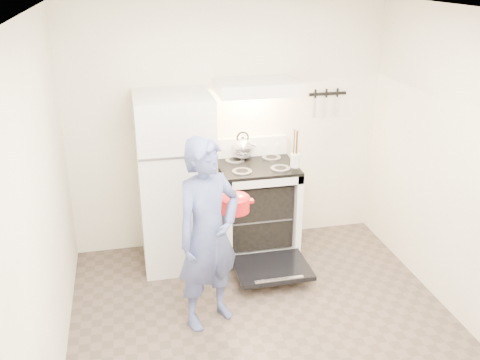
{
  "coord_description": "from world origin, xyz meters",
  "views": [
    {
      "loc": [
        -1.01,
        -3.31,
        2.8
      ],
      "look_at": [
        -0.05,
        1.0,
        1.0
      ],
      "focal_mm": 40.0,
      "sensor_mm": 36.0,
      "label": 1
    }
  ],
  "objects_px": {
    "dutch_oven": "(234,204)",
    "person": "(208,235)",
    "stove_body": "(257,210)",
    "refrigerator": "(176,182)",
    "tea_kettle": "(243,145)"
  },
  "relations": [
    {
      "from": "stove_body",
      "to": "person",
      "type": "distance_m",
      "value": 1.31
    },
    {
      "from": "stove_body",
      "to": "refrigerator",
      "type": "bearing_deg",
      "value": -178.23
    },
    {
      "from": "dutch_oven",
      "to": "person",
      "type": "bearing_deg",
      "value": -130.95
    },
    {
      "from": "stove_body",
      "to": "person",
      "type": "relative_size",
      "value": 0.57
    },
    {
      "from": "refrigerator",
      "to": "dutch_oven",
      "type": "relative_size",
      "value": 5.11
    },
    {
      "from": "tea_kettle",
      "to": "dutch_oven",
      "type": "height_order",
      "value": "tea_kettle"
    },
    {
      "from": "tea_kettle",
      "to": "person",
      "type": "distance_m",
      "value": 1.42
    },
    {
      "from": "refrigerator",
      "to": "dutch_oven",
      "type": "bearing_deg",
      "value": -59.82
    },
    {
      "from": "refrigerator",
      "to": "person",
      "type": "bearing_deg",
      "value": -82.4
    },
    {
      "from": "stove_body",
      "to": "dutch_oven",
      "type": "bearing_deg",
      "value": -117.58
    },
    {
      "from": "stove_body",
      "to": "dutch_oven",
      "type": "xyz_separation_m",
      "value": [
        -0.39,
        -0.75,
        0.43
      ]
    },
    {
      "from": "stove_body",
      "to": "tea_kettle",
      "type": "bearing_deg",
      "value": 117.31
    },
    {
      "from": "refrigerator",
      "to": "tea_kettle",
      "type": "bearing_deg",
      "value": 17.45
    },
    {
      "from": "stove_body",
      "to": "dutch_oven",
      "type": "relative_size",
      "value": 2.77
    },
    {
      "from": "person",
      "to": "dutch_oven",
      "type": "height_order",
      "value": "person"
    }
  ]
}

